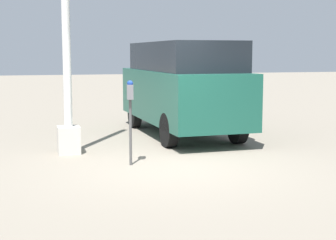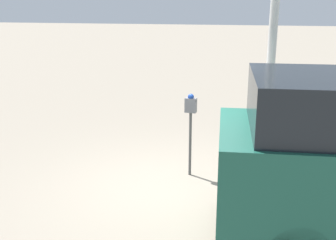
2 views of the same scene
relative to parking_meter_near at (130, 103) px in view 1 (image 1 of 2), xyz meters
name	(u,v)px [view 1 (image 1 of 2)]	position (x,y,z in m)	size (l,w,h in m)	color
ground_plane	(169,166)	(-0.31, -0.63, -1.13)	(80.00, 80.00, 0.00)	gray
parking_meter_near	(130,103)	(0.00, 0.00, 0.00)	(0.22, 0.14, 1.53)	#4C4C4C
lamp_post	(66,40)	(1.40, 0.99, 1.14)	(0.44, 0.44, 6.61)	beige
parked_van	(182,85)	(3.06, -1.91, 0.10)	(5.07, 1.99, 2.28)	#195142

